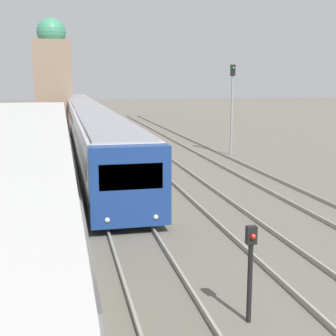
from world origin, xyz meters
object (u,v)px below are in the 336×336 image
(person_on_platform, at_px, (42,198))
(signal_mast_far, at_px, (232,100))
(train_near, at_px, (86,119))
(signal_post_near, at_px, (250,264))

(person_on_platform, height_order, signal_mast_far, signal_mast_far)
(train_near, height_order, signal_post_near, train_near)
(signal_post_near, bearing_deg, train_near, 92.74)
(train_near, xyz_separation_m, signal_mast_far, (8.75, -11.02, 1.95))
(person_on_platform, distance_m, signal_post_near, 5.20)
(signal_mast_far, bearing_deg, person_on_platform, -122.96)
(person_on_platform, bearing_deg, signal_mast_far, 57.04)
(person_on_platform, distance_m, train_near, 28.53)
(train_near, bearing_deg, signal_post_near, -87.26)
(signal_post_near, bearing_deg, person_on_platform, 141.77)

